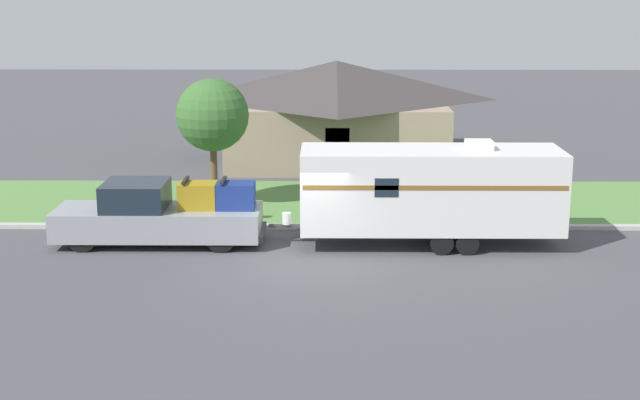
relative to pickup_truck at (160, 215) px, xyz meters
name	(u,v)px	position (x,y,z in m)	size (l,w,h in m)	color
ground_plane	(305,263)	(4.51, -1.97, -0.90)	(120.00, 120.00, 0.00)	#47474C
curb_strip	(308,227)	(4.51, 1.78, -0.83)	(80.00, 0.30, 0.14)	#ADADA8
lawn_strip	(310,202)	(4.51, 5.43, -0.89)	(80.00, 7.00, 0.03)	#568442
house_across_street	(337,109)	(5.54, 13.64, 1.43)	(10.26, 8.64, 4.50)	gray
pickup_truck	(160,215)	(0.00, 0.00, 0.00)	(6.42, 2.07, 2.05)	black
travel_trailer	(431,189)	(8.29, 0.00, 0.84)	(8.89, 2.42, 3.26)	black
mailbox	(233,195)	(2.01, 2.44, 0.06)	(0.48, 0.20, 1.26)	brown
tree_in_yard	(213,115)	(1.09, 4.63, 2.43)	(2.57, 2.57, 4.63)	brown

